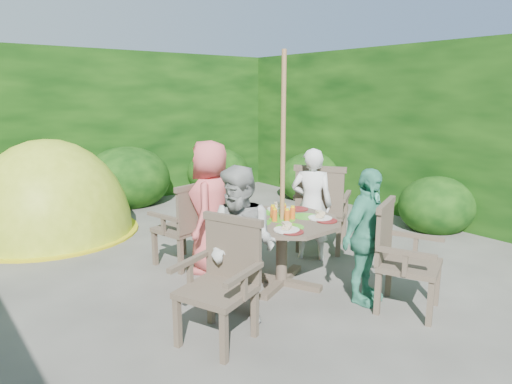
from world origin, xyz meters
TOP-DOWN VIEW (x-y plane):
  - ground at (0.00, 0.00)m, footprint 60.00×60.00m
  - hedge_enclosure at (0.00, 1.33)m, footprint 9.00×9.00m
  - patio_table at (0.46, -0.69)m, footprint 1.49×1.49m
  - parasol_pole at (0.46, -0.69)m, footprint 0.06×0.06m
  - garden_chair_right at (1.46, -0.25)m, footprint 0.76×0.78m
  - garden_chair_left at (-0.54, -1.16)m, footprint 0.63×0.66m
  - garden_chair_back at (-0.02, 0.30)m, footprint 0.62×0.57m
  - garden_chair_front at (0.92, -1.69)m, footprint 0.68×0.65m
  - child_right at (1.19, -0.36)m, footprint 0.52×0.54m
  - child_left at (-0.27, -1.03)m, footprint 0.68×0.76m
  - child_back at (0.13, 0.03)m, footprint 0.78×0.77m
  - child_front at (0.79, -1.42)m, footprint 0.75×0.42m
  - dome_tent at (-0.84, 2.39)m, footprint 2.51×2.51m

SIDE VIEW (x-z plane):
  - ground at x=0.00m, z-range 0.00..0.00m
  - dome_tent at x=-0.84m, z-range -1.25..1.25m
  - garden_chair_back at x=-0.02m, z-range 0.03..0.91m
  - garden_chair_left at x=-0.54m, z-range 0.03..0.92m
  - garden_chair_front at x=0.92m, z-range 0.03..0.92m
  - garden_chair_right at x=1.46m, z-range 0.03..1.03m
  - patio_table at x=0.46m, z-range 0.16..0.94m
  - child_front at x=0.79m, z-range 0.00..1.20m
  - child_right at x=1.19m, z-range 0.00..1.25m
  - child_left at x=-0.27m, z-range 0.00..1.28m
  - child_back at x=0.13m, z-range 0.00..1.36m
  - parasol_pole at x=0.46m, z-range 0.00..2.20m
  - hedge_enclosure at x=0.00m, z-range 0.00..2.50m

